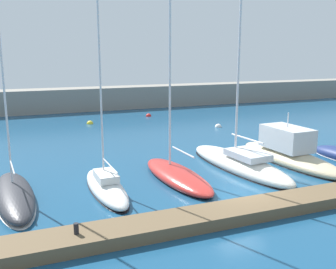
{
  "coord_description": "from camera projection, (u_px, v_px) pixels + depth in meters",
  "views": [
    {
      "loc": [
        -10.64,
        -16.46,
        7.53
      ],
      "look_at": [
        -1.32,
        6.62,
        2.19
      ],
      "focal_mm": 41.3,
      "sensor_mm": 36.0,
      "label": 1
    }
  ],
  "objects": [
    {
      "name": "ground_plane",
      "position": [
        238.0,
        197.0,
        20.39
      ],
      "size": [
        120.0,
        120.0,
        0.0
      ],
      "primitive_type": "plane",
      "color": "navy"
    },
    {
      "name": "dock_pier",
      "position": [
        263.0,
        207.0,
        18.38
      ],
      "size": [
        37.56,
        1.86,
        0.55
      ],
      "primitive_type": "cube",
      "color": "brown",
      "rests_on": "ground_plane"
    },
    {
      "name": "breakwater_seawall",
      "position": [
        99.0,
        98.0,
        51.34
      ],
      "size": [
        108.0,
        3.49,
        2.92
      ],
      "primitive_type": "cube",
      "color": "gray",
      "rests_on": "ground_plane"
    },
    {
      "name": "sailboat_charcoal_second",
      "position": [
        14.0,
        195.0,
        19.99
      ],
      "size": [
        2.44,
        7.96,
        12.08
      ],
      "rotation": [
        0.0,
        0.0,
        1.64
      ],
      "color": "#2D2D33",
      "rests_on": "ground_plane"
    },
    {
      "name": "sailboat_white_third",
      "position": [
        106.0,
        186.0,
        21.17
      ],
      "size": [
        1.79,
        6.72,
        14.19
      ],
      "rotation": [
        0.0,
        0.0,
        1.59
      ],
      "color": "white",
      "rests_on": "ground_plane"
    },
    {
      "name": "sailboat_red_fourth",
      "position": [
        177.0,
        174.0,
        23.16
      ],
      "size": [
        2.61,
        7.79,
        16.06
      ],
      "rotation": [
        0.0,
        0.0,
        1.62
      ],
      "color": "#B72D28",
      "rests_on": "ground_plane"
    },
    {
      "name": "sailboat_ivory_fifth",
      "position": [
        239.0,
        162.0,
        25.39
      ],
      "size": [
        3.3,
        10.29,
        22.19
      ],
      "rotation": [
        0.0,
        0.0,
        1.66
      ],
      "color": "silver",
      "rests_on": "ground_plane"
    },
    {
      "name": "motorboat_sand_sixth",
      "position": [
        288.0,
        153.0,
        26.93
      ],
      "size": [
        3.02,
        9.81,
        3.79
      ],
      "rotation": [
        0.0,
        0.0,
        1.61
      ],
      "color": "beige",
      "rests_on": "ground_plane"
    },
    {
      "name": "mooring_buoy_red",
      "position": [
        149.0,
        116.0,
        46.08
      ],
      "size": [
        0.66,
        0.66,
        0.66
      ],
      "primitive_type": "sphere",
      "color": "red",
      "rests_on": "ground_plane"
    },
    {
      "name": "mooring_buoy_white",
      "position": [
        218.0,
        127.0,
        39.44
      ],
      "size": [
        0.68,
        0.68,
        0.68
      ],
      "primitive_type": "sphere",
      "color": "white",
      "rests_on": "ground_plane"
    },
    {
      "name": "mooring_buoy_yellow",
      "position": [
        90.0,
        124.0,
        41.22
      ],
      "size": [
        0.69,
        0.69,
        0.69
      ],
      "primitive_type": "sphere",
      "color": "yellow",
      "rests_on": "ground_plane"
    },
    {
      "name": "dock_bollard",
      "position": [
        76.0,
        229.0,
        15.07
      ],
      "size": [
        0.2,
        0.2,
        0.44
      ],
      "primitive_type": "cylinder",
      "color": "black",
      "rests_on": "dock_pier"
    }
  ]
}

